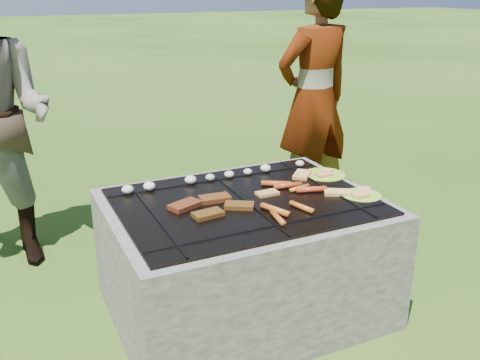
# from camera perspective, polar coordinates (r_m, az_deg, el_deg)

# --- Properties ---
(lawn) EXTENTS (60.00, 60.00, 0.00)m
(lawn) POSITION_cam_1_polar(r_m,az_deg,el_deg) (2.88, 0.43, -13.52)
(lawn) COLOR #234711
(lawn) RESTS_ON ground
(fire_pit) EXTENTS (1.30, 1.00, 0.62)m
(fire_pit) POSITION_cam_1_polar(r_m,az_deg,el_deg) (2.73, 0.45, -8.59)
(fire_pit) COLOR gray
(fire_pit) RESTS_ON ground
(mushrooms) EXTENTS (1.05, 0.06, 0.04)m
(mushrooms) POSITION_cam_1_polar(r_m,az_deg,el_deg) (2.84, -3.45, 0.29)
(mushrooms) COLOR beige
(mushrooms) RESTS_ON fire_pit
(pork_slabs) EXTENTS (0.39, 0.25, 0.02)m
(pork_slabs) POSITION_cam_1_polar(r_m,az_deg,el_deg) (2.51, -3.23, -2.70)
(pork_slabs) COLOR #97391B
(pork_slabs) RESTS_ON fire_pit
(sausages) EXTENTS (0.42, 0.50, 0.03)m
(sausages) POSITION_cam_1_polar(r_m,az_deg,el_deg) (2.61, 5.28, -1.73)
(sausages) COLOR #B8631E
(sausages) RESTS_ON fire_pit
(bread_on_grate) EXTENTS (0.45, 0.44, 0.02)m
(bread_on_grate) POSITION_cam_1_polar(r_m,az_deg,el_deg) (2.79, 7.07, -0.48)
(bread_on_grate) COLOR tan
(bread_on_grate) RESTS_ON fire_pit
(plate_far) EXTENTS (0.27, 0.27, 0.03)m
(plate_far) POSITION_cam_1_polar(r_m,az_deg,el_deg) (2.98, 9.00, 0.52)
(plate_far) COLOR #FFFE3C
(plate_far) RESTS_ON fire_pit
(plate_near) EXTENTS (0.24, 0.24, 0.03)m
(plate_near) POSITION_cam_1_polar(r_m,az_deg,el_deg) (2.73, 12.87, -1.57)
(plate_near) COLOR #D7FF3C
(plate_near) RESTS_ON fire_pit
(cook) EXTENTS (0.67, 0.49, 1.68)m
(cook) POSITION_cam_1_polar(r_m,az_deg,el_deg) (3.79, 7.90, 8.48)
(cook) COLOR #A09585
(cook) RESTS_ON ground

